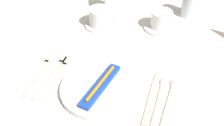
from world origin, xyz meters
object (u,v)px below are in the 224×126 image
(dinner_knife, at_px, (151,99))
(fork_outer, at_px, (58,75))
(fork_inner, at_px, (52,74))
(coffee_cup_right, at_px, (162,19))
(drink_tumbler, at_px, (190,4))
(toothbrush_package, at_px, (100,85))
(coffee_cup_left, at_px, (100,17))
(spoon_dessert, at_px, (171,96))
(spoon_soup, at_px, (160,95))
(dinner_plate, at_px, (100,89))
(fork_salad, at_px, (40,72))

(dinner_knife, bearing_deg, fork_outer, 177.76)
(fork_inner, bearing_deg, coffee_cup_right, 52.19)
(drink_tumbler, bearing_deg, fork_outer, -125.53)
(toothbrush_package, xyz_separation_m, coffee_cup_left, (-0.12, 0.35, 0.02))
(fork_outer, height_order, spoon_dessert, spoon_dessert)
(spoon_soup, xyz_separation_m, spoon_dessert, (0.03, 0.01, 0.00))
(toothbrush_package, bearing_deg, dinner_knife, 4.37)
(toothbrush_package, bearing_deg, coffee_cup_right, 74.20)
(dinner_plate, height_order, coffee_cup_right, coffee_cup_right)
(toothbrush_package, distance_m, fork_inner, 0.19)
(dinner_knife, bearing_deg, fork_inner, 178.01)
(fork_salad, xyz_separation_m, dinner_knife, (0.39, -0.01, 0.00))
(spoon_dessert, height_order, coffee_cup_left, coffee_cup_left)
(spoon_soup, bearing_deg, dinner_plate, -167.83)
(drink_tumbler, bearing_deg, spoon_dessert, -88.88)
(spoon_dessert, xyz_separation_m, coffee_cup_left, (-0.34, 0.30, 0.04))
(dinner_plate, height_order, drink_tumbler, drink_tumbler)
(dinner_plate, bearing_deg, fork_inner, 172.42)
(coffee_cup_left, bearing_deg, fork_salad, -107.08)
(spoon_dessert, distance_m, coffee_cup_left, 0.46)
(toothbrush_package, xyz_separation_m, spoon_dessert, (0.22, 0.05, -0.02))
(dinner_knife, height_order, coffee_cup_left, coffee_cup_left)
(spoon_soup, xyz_separation_m, coffee_cup_left, (-0.31, 0.31, 0.04))
(fork_outer, bearing_deg, spoon_dessert, 3.24)
(coffee_cup_left, bearing_deg, toothbrush_package, -70.53)
(spoon_soup, bearing_deg, fork_outer, -177.50)
(coffee_cup_right, relative_size, drink_tumbler, 0.87)
(fork_inner, relative_size, dinner_knife, 1.03)
(fork_outer, bearing_deg, drink_tumbler, 54.47)
(dinner_knife, height_order, coffee_cup_right, coffee_cup_right)
(fork_inner, distance_m, dinner_knife, 0.34)
(toothbrush_package, bearing_deg, fork_outer, 171.18)
(toothbrush_package, distance_m, coffee_cup_left, 0.37)
(spoon_soup, distance_m, coffee_cup_left, 0.44)
(dinner_plate, relative_size, drink_tumbler, 2.07)
(dinner_plate, xyz_separation_m, fork_outer, (-0.16, 0.02, -0.01))
(coffee_cup_right, bearing_deg, spoon_soup, -79.19)
(fork_salad, distance_m, drink_tumbler, 0.68)
(fork_outer, xyz_separation_m, spoon_dessert, (0.38, 0.02, 0.00))
(fork_salad, height_order, spoon_soup, spoon_soup)
(dinner_knife, relative_size, spoon_soup, 1.05)
(fork_outer, distance_m, coffee_cup_right, 0.47)
(fork_inner, height_order, spoon_soup, spoon_soup)
(drink_tumbler, bearing_deg, dinner_knife, -95.02)
(fork_salad, bearing_deg, dinner_plate, -4.57)
(dinner_plate, bearing_deg, fork_salad, 175.43)
(fork_inner, height_order, coffee_cup_right, coffee_cup_right)
(fork_salad, bearing_deg, fork_outer, 5.95)
(toothbrush_package, distance_m, spoon_soup, 0.19)
(toothbrush_package, height_order, spoon_dessert, toothbrush_package)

